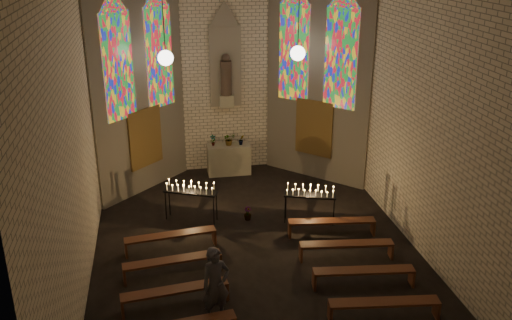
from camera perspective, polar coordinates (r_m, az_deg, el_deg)
The scene contains 17 objects.
floor at distance 14.21m, azimuth 0.28°, elevation -9.79°, with size 12.00×12.00×0.00m, color black.
room at distance 15.89m, azimuth -1.92°, elevation 8.18°, with size 8.22×12.43×7.00m.
altar at distance 18.83m, azimuth -2.73°, elevation 0.08°, with size 1.40×0.60×1.00m, color #B8B396.
flower_vase_left at distance 18.56m, azimuth -4.33°, elevation 1.98°, with size 0.20×0.13×0.37m, color #4C723F.
flower_vase_center at distance 18.58m, azimuth -2.71°, elevation 2.11°, with size 0.38×0.33×0.42m, color #4C723F.
flower_vase_right at distance 18.61m, azimuth -1.48°, elevation 2.04°, with size 0.18×0.15×0.34m, color #4C723F.
aisle_flower_pot at distance 15.91m, azimuth -0.84°, elevation -5.35°, with size 0.21×0.21×0.38m, color #4C723F.
votive_stand_left at distance 15.68m, azimuth -6.57°, elevation -2.91°, with size 1.50×0.91×1.09m.
votive_stand_right at distance 15.53m, azimuth 5.44°, elevation -3.30°, with size 1.45×0.76×1.04m.
pew_left_0 at distance 14.56m, azimuth -8.54°, elevation -7.61°, with size 2.30×0.59×0.44m.
pew_right_0 at distance 15.19m, azimuth 7.58°, elevation -6.25°, with size 2.30×0.59×0.44m.
pew_left_1 at distance 13.52m, azimuth -8.33°, elevation -10.07°, with size 2.30×0.59×0.44m.
pew_right_1 at distance 14.19m, azimuth 9.03°, elevation -8.47°, with size 2.30×0.59×0.44m.
pew_left_2 at distance 12.52m, azimuth -8.09°, elevation -12.93°, with size 2.30×0.59×0.44m.
pew_right_2 at distance 13.24m, azimuth 10.72°, elevation -11.00°, with size 2.30×0.59×0.44m.
pew_right_3 at distance 12.32m, azimuth 12.69°, elevation -13.90°, with size 2.30×0.59×0.44m.
visitor at distance 11.81m, azimuth -4.03°, elevation -12.33°, with size 0.60×0.39×1.65m, color #494852.
Camera 1 is at (-2.21, -11.92, 7.41)m, focal length 40.00 mm.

